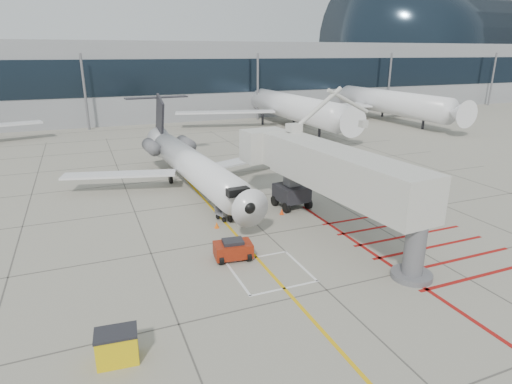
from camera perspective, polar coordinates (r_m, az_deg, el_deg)
name	(u,v)px	position (r m, az deg, el deg)	size (l,w,h in m)	color
ground_plane	(293,258)	(26.80, 4.92, -8.81)	(260.00, 260.00, 0.00)	gray
regional_jet	(199,154)	(37.13, -7.55, 5.01)	(22.88, 28.85, 7.56)	white
jet_bridge	(341,180)	(29.22, 11.30, 1.55)	(9.35, 19.75, 7.90)	beige
pushback_tug	(233,249)	(26.41, -3.08, -7.59)	(2.29, 1.43, 1.33)	maroon
spill_bin	(117,346)	(19.37, -18.04, -18.97)	(1.64, 1.09, 1.42)	#DBB90C
baggage_cart	(228,212)	(32.63, -3.77, -2.68)	(1.71, 1.08, 1.08)	#58595D
ground_power_unit	(398,204)	(35.24, 18.44, -1.50)	(2.11, 1.23, 1.67)	silver
cone_nose	(217,225)	(31.12, -5.26, -4.40)	(0.33, 0.33, 0.46)	#EC5D0C
cone_side	(282,212)	(33.59, 3.46, -2.63)	(0.33, 0.33, 0.45)	#F1400C
terminal_building	(184,78)	(93.72, -9.52, 14.77)	(180.00, 28.00, 14.00)	gray
terminal_glass_band	(202,76)	(80.06, -7.19, 15.05)	(180.00, 0.10, 6.00)	black
terminal_dome	(415,44)	(122.05, 20.43, 17.95)	(40.00, 28.00, 28.00)	black
bg_aircraft_c	(284,89)	(74.92, 3.76, 13.52)	(36.83, 40.92, 12.28)	silver
bg_aircraft_d	(379,86)	(85.31, 16.04, 13.47)	(37.07, 41.19, 12.36)	silver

